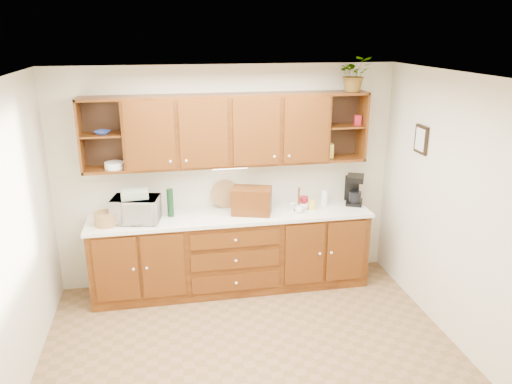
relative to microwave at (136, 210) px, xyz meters
name	(u,v)px	position (x,y,z in m)	size (l,w,h in m)	color
floor	(254,361)	(1.06, -1.41, -1.08)	(4.00, 4.00, 0.00)	brown
ceiling	(254,79)	(1.06, -1.41, 1.52)	(4.00, 4.00, 0.00)	white
back_wall	(227,177)	(1.06, 0.34, 0.22)	(4.00, 4.00, 0.00)	beige
left_wall	(5,251)	(-0.94, -1.41, 0.22)	(3.50, 3.50, 0.00)	beige
right_wall	(465,217)	(3.06, -1.41, 0.22)	(3.50, 3.50, 0.00)	beige
base_cabinets	(232,252)	(1.06, 0.04, -0.63)	(3.20, 0.60, 0.90)	black
countertop	(231,216)	(1.06, 0.03, -0.16)	(3.24, 0.64, 0.04)	white
upper_cabinets	(229,130)	(1.07, 0.18, 0.81)	(3.20, 0.33, 0.80)	black
undercabinet_light	(229,168)	(1.06, 0.12, 0.39)	(0.40, 0.05, 0.03)	white
framed_picture	(421,139)	(3.04, -0.51, 0.77)	(0.03, 0.24, 0.30)	black
wicker_basket	(106,219)	(-0.32, -0.05, -0.07)	(0.25, 0.25, 0.14)	#9F7242
microwave	(136,210)	(0.00, 0.00, 0.00)	(0.50, 0.34, 0.28)	beige
towel_stack	(135,194)	(0.00, 0.00, 0.18)	(0.29, 0.21, 0.09)	tan
wine_bottle	(170,203)	(0.38, 0.09, 0.02)	(0.07, 0.07, 0.32)	black
woven_tray	(225,206)	(1.03, 0.28, -0.13)	(0.33, 0.33, 0.02)	#9F7242
bread_box	(252,201)	(1.30, 0.01, 0.02)	(0.44, 0.28, 0.31)	black
mug_tree	(298,207)	(1.86, 0.00, -0.10)	(0.26, 0.25, 0.28)	black
canister_red	(304,202)	(1.95, 0.09, -0.07)	(0.10, 0.10, 0.13)	maroon
canister_white	(324,197)	(2.21, 0.13, -0.04)	(0.08, 0.08, 0.19)	white
canister_yellow	(312,205)	(2.02, 0.01, -0.08)	(0.08, 0.08, 0.11)	yellow
coffee_maker	(354,190)	(2.58, 0.12, 0.03)	(0.28, 0.31, 0.36)	black
bowl_stack	(102,133)	(-0.29, 0.14, 0.84)	(0.16, 0.16, 0.04)	#274091
plate_stack	(114,165)	(-0.20, 0.15, 0.48)	(0.21, 0.21, 0.07)	white
pantry_box_yellow	(329,151)	(2.25, 0.16, 0.52)	(0.09, 0.07, 0.17)	yellow
pantry_box_red	(357,120)	(2.58, 0.16, 0.88)	(0.08, 0.07, 0.12)	maroon
potted_plant	(355,74)	(2.50, 0.12, 1.41)	(0.36, 0.31, 0.40)	#999999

